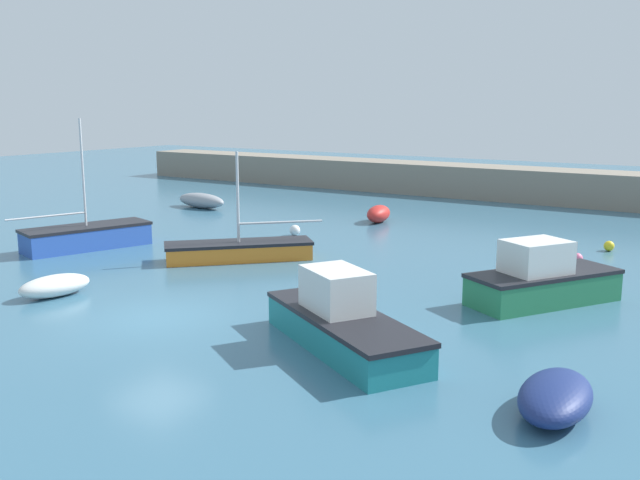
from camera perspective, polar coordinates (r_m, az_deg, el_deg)
ground_plane at (r=20.87m, az=-12.88°, el=-6.37°), size 120.00×120.00×0.20m
harbor_breakwater at (r=46.42m, az=14.97°, el=4.40°), size 59.04×3.35×2.01m
sailboat_tall_mast at (r=31.31m, az=-18.16°, el=0.26°), size 3.18×5.79×5.38m
sailboat_twin_hulled at (r=27.79m, az=-6.49°, el=-0.82°), size 5.03×5.15×4.20m
rowboat_blue_near at (r=14.97m, az=18.32°, el=-11.80°), size 1.64×2.82×0.73m
motorboat_with_cabin at (r=22.63m, az=17.29°, el=-3.06°), size 4.01×5.05×1.97m
motorboat_grey_hull at (r=17.82m, az=1.77°, el=-6.57°), size 5.78×4.44×1.93m
open_tender_yellow at (r=41.82m, az=-9.48°, el=3.13°), size 3.64×1.51×0.86m
dinghy_near_pier at (r=23.96m, az=-20.45°, el=-3.45°), size 1.44×2.45×0.68m
fishing_dinghy_green at (r=36.45m, az=4.71°, el=2.11°), size 1.45×2.32×0.86m
mooring_buoy_yellow at (r=31.59m, az=22.12°, el=-0.44°), size 0.42×0.42×0.42m
mooring_buoy_pink at (r=28.62m, az=19.87°, el=-1.40°), size 0.43×0.43×0.43m
mooring_buoy_white at (r=32.70m, az=-2.02°, el=0.79°), size 0.49×0.49×0.49m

